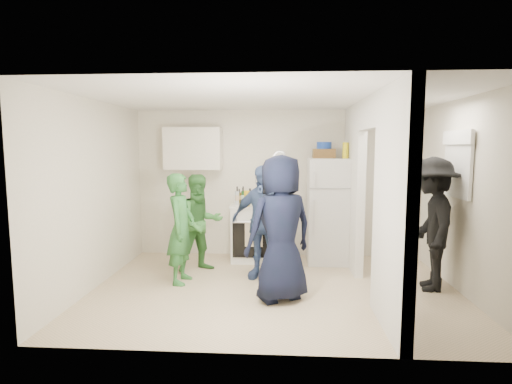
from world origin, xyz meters
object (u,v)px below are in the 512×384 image
(stove, at_px, (255,232))
(person_denim, at_px, (262,222))
(blue_bowl, at_px, (324,145))
(person_green_center, at_px, (200,223))
(person_green_left, at_px, (181,228))
(fridge, at_px, (329,211))
(person_nook, at_px, (431,224))
(person_navy, at_px, (280,228))
(wicker_basket, at_px, (324,154))
(yellow_cup_stack_top, at_px, (345,150))

(stove, xyz_separation_m, person_denim, (0.16, -0.91, 0.34))
(blue_bowl, xyz_separation_m, person_denim, (-0.95, -0.93, -1.09))
(stove, distance_m, person_green_center, 1.05)
(person_green_left, xyz_separation_m, person_denim, (1.11, 0.27, 0.05))
(fridge, bearing_deg, person_nook, -45.41)
(stove, distance_m, person_denim, 0.98)
(person_navy, bearing_deg, wicker_basket, -141.05)
(yellow_cup_stack_top, xyz_separation_m, person_denim, (-1.27, -0.78, -1.01))
(fridge, height_order, person_nook, person_nook)
(yellow_cup_stack_top, height_order, person_nook, yellow_cup_stack_top)
(person_denim, bearing_deg, person_green_center, -174.94)
(person_denim, bearing_deg, blue_bowl, 65.18)
(person_green_left, bearing_deg, wicker_basket, -55.42)
(blue_bowl, relative_size, person_denim, 0.15)
(blue_bowl, bearing_deg, person_denim, -135.65)
(stove, bearing_deg, person_denim, -80.02)
(yellow_cup_stack_top, bearing_deg, wicker_basket, 154.89)
(person_green_center, distance_m, person_navy, 1.63)
(blue_bowl, bearing_deg, yellow_cup_stack_top, -25.11)
(stove, height_order, person_denim, person_denim)
(blue_bowl, relative_size, person_green_left, 0.16)
(blue_bowl, distance_m, yellow_cup_stack_top, 0.36)
(fridge, bearing_deg, yellow_cup_stack_top, -24.44)
(person_navy, bearing_deg, blue_bowl, -141.05)
(fridge, xyz_separation_m, yellow_cup_stack_top, (0.22, -0.10, 0.97))
(stove, height_order, person_green_center, person_green_center)
(stove, distance_m, person_green_left, 1.54)
(stove, distance_m, fridge, 1.27)
(fridge, distance_m, person_navy, 1.87)
(person_green_left, bearing_deg, person_denim, -71.92)
(person_navy, bearing_deg, person_green_center, -71.40)
(wicker_basket, bearing_deg, yellow_cup_stack_top, -25.11)
(wicker_basket, relative_size, person_denim, 0.22)
(person_green_center, xyz_separation_m, person_denim, (0.95, -0.27, 0.08))
(blue_bowl, bearing_deg, person_green_center, -160.84)
(person_green_left, xyz_separation_m, person_nook, (3.34, -0.05, 0.12))
(wicker_basket, distance_m, person_green_center, 2.26)
(person_navy, bearing_deg, yellow_cup_stack_top, -151.81)
(stove, distance_m, wicker_basket, 1.71)
(wicker_basket, relative_size, person_navy, 0.20)
(person_denim, bearing_deg, person_green_left, -145.45)
(fridge, bearing_deg, person_navy, -114.96)
(person_denim, bearing_deg, stove, 120.81)
(person_denim, xyz_separation_m, person_nook, (2.23, -0.32, 0.06))
(stove, xyz_separation_m, person_green_left, (-0.95, -1.18, 0.29))
(person_denim, distance_m, person_navy, 0.86)
(stove, bearing_deg, wicker_basket, 1.03)
(fridge, bearing_deg, person_green_center, -163.04)
(person_green_left, xyz_separation_m, person_green_center, (0.16, 0.54, -0.03))
(wicker_basket, relative_size, person_nook, 0.20)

